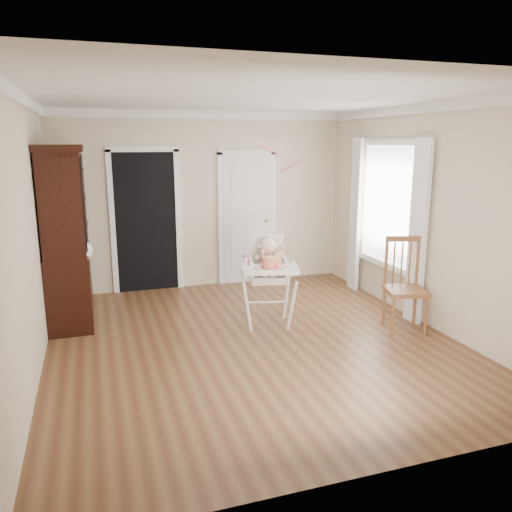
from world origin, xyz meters
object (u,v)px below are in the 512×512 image
object	(u,v)px
high_chair	(268,270)
cake	(272,263)
sippy_cup	(245,260)
dining_chair	(405,287)
china_cabinet	(66,236)

from	to	relation	value
high_chair	cake	world-z (taller)	high_chair
sippy_cup	dining_chair	world-z (taller)	dining_chair
high_chair	sippy_cup	size ratio (longest dim) A/B	7.22
high_chair	china_cabinet	xyz separation A→B (m)	(-2.33, 0.93, 0.40)
sippy_cup	dining_chair	size ratio (longest dim) A/B	0.14
china_cabinet	dining_chair	world-z (taller)	china_cabinet
high_chair	sippy_cup	world-z (taller)	high_chair
china_cabinet	dining_chair	bearing A→B (deg)	-22.02
cake	high_chair	bearing A→B (deg)	80.83
cake	sippy_cup	size ratio (longest dim) A/B	1.79
cake	dining_chair	xyz separation A→B (m)	(1.58, -0.37, -0.34)
high_chair	china_cabinet	size ratio (longest dim) A/B	0.52
sippy_cup	china_cabinet	world-z (taller)	china_cabinet
high_chair	cake	xyz separation A→B (m)	(-0.04, -0.27, 0.15)
sippy_cup	dining_chair	bearing A→B (deg)	-18.37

